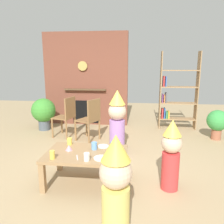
% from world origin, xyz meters
% --- Properties ---
extents(ground_plane, '(12.00, 12.00, 0.00)m').
position_xyz_m(ground_plane, '(0.00, 0.00, 0.00)').
color(ground_plane, tan).
extents(brick_fireplace_feature, '(2.20, 0.28, 2.40)m').
position_xyz_m(brick_fireplace_feature, '(-0.79, 2.60, 1.19)').
color(brick_fireplace_feature, brown).
rests_on(brick_fireplace_feature, ground_plane).
extents(bookshelf, '(0.90, 0.28, 1.90)m').
position_xyz_m(bookshelf, '(1.49, 2.40, 0.85)').
color(bookshelf, '#9E7A51').
rests_on(bookshelf, ground_plane).
extents(coffee_table, '(1.09, 0.71, 0.44)m').
position_xyz_m(coffee_table, '(-0.11, -0.44, 0.37)').
color(coffee_table, '#9E7A51').
rests_on(coffee_table, ground_plane).
extents(paper_cup_near_left, '(0.07, 0.07, 0.10)m').
position_xyz_m(paper_cup_near_left, '(0.24, -0.27, 0.49)').
color(paper_cup_near_left, '#669EE0').
rests_on(paper_cup_near_left, coffee_table).
extents(paper_cup_near_right, '(0.07, 0.07, 0.10)m').
position_xyz_m(paper_cup_near_right, '(-0.42, -0.17, 0.49)').
color(paper_cup_near_right, '#F2CC4C').
rests_on(paper_cup_near_right, coffee_table).
extents(paper_cup_center, '(0.06, 0.06, 0.11)m').
position_xyz_m(paper_cup_center, '(-0.48, -0.69, 0.49)').
color(paper_cup_center, '#F2CC4C').
rests_on(paper_cup_center, coffee_table).
extents(paper_cup_far_left, '(0.08, 0.08, 0.10)m').
position_xyz_m(paper_cup_far_left, '(-0.02, -0.32, 0.49)').
color(paper_cup_far_left, '#669EE0').
rests_on(paper_cup_far_left, coffee_table).
extents(paper_cup_far_right, '(0.07, 0.07, 0.10)m').
position_xyz_m(paper_cup_far_right, '(-0.04, -0.69, 0.49)').
color(paper_cup_far_right, silver).
rests_on(paper_cup_far_right, coffee_table).
extents(paper_plate_front, '(0.19, 0.19, 0.01)m').
position_xyz_m(paper_plate_front, '(0.13, -0.61, 0.44)').
color(paper_plate_front, white).
rests_on(paper_plate_front, coffee_table).
extents(paper_plate_rear, '(0.16, 0.16, 0.01)m').
position_xyz_m(paper_plate_rear, '(0.09, -0.20, 0.44)').
color(paper_plate_rear, white).
rests_on(paper_plate_rear, coffee_table).
extents(birthday_cake_slice, '(0.10, 0.10, 0.08)m').
position_xyz_m(birthday_cake_slice, '(-0.36, -0.39, 0.48)').
color(birthday_cake_slice, pink).
rests_on(birthday_cake_slice, coffee_table).
extents(table_fork, '(0.06, 0.15, 0.01)m').
position_xyz_m(table_fork, '(-0.18, -0.62, 0.44)').
color(table_fork, silver).
rests_on(table_fork, coffee_table).
extents(child_with_cone_hat, '(0.29, 0.29, 1.04)m').
position_xyz_m(child_with_cone_hat, '(0.39, -1.46, 0.55)').
color(child_with_cone_hat, '#E0CC66').
rests_on(child_with_cone_hat, ground_plane).
extents(child_in_pink, '(0.26, 0.26, 0.94)m').
position_xyz_m(child_in_pink, '(1.01, -0.48, 0.49)').
color(child_in_pink, '#D13838').
rests_on(child_in_pink, ground_plane).
extents(child_by_the_chairs, '(0.32, 0.32, 1.16)m').
position_xyz_m(child_by_the_chairs, '(0.21, 0.65, 0.61)').
color(child_by_the_chairs, '#B27FCC').
rests_on(child_by_the_chairs, ground_plane).
extents(dining_chair_left, '(0.49, 0.49, 0.90)m').
position_xyz_m(dining_chair_left, '(-0.97, 1.43, 0.51)').
color(dining_chair_left, olive).
rests_on(dining_chair_left, ground_plane).
extents(dining_chair_middle, '(0.54, 0.54, 0.90)m').
position_xyz_m(dining_chair_middle, '(-0.39, 1.22, 0.51)').
color(dining_chair_middle, olive).
rests_on(dining_chair_middle, ground_plane).
extents(potted_plant_tall, '(0.45, 0.45, 0.64)m').
position_xyz_m(potted_plant_tall, '(2.28, 1.64, 0.39)').
color(potted_plant_tall, '#9E5B42').
rests_on(potted_plant_tall, ground_plane).
extents(potted_plant_short, '(0.58, 0.58, 0.78)m').
position_xyz_m(potted_plant_short, '(-1.71, 1.90, 0.46)').
color(potted_plant_short, '#4C5660').
rests_on(potted_plant_short, ground_plane).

